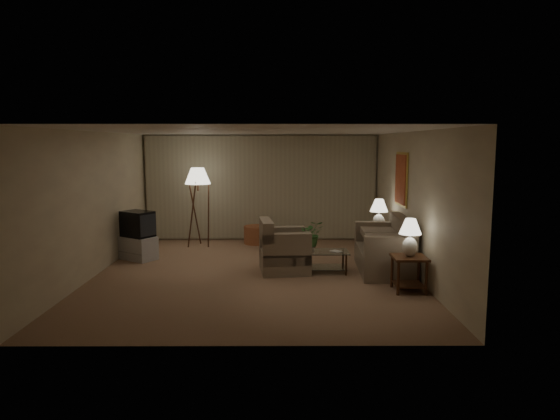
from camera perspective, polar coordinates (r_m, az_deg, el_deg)
The scene contains 16 objects.
ground at distance 9.69m, azimuth -2.90°, elevation -7.19°, with size 7.00×7.00×0.00m, color brown.
room_shell at distance 10.90m, azimuth -2.46°, elevation 3.78°, with size 6.04×7.02×2.72m.
sofa at distance 9.94m, azimuth 11.72°, elevation -4.50°, with size 1.98×1.16×0.83m.
armchair at distance 9.71m, azimuth 0.51°, elevation -4.70°, with size 1.16×1.13×0.81m.
side_table_near at distance 8.70m, azimuth 14.53°, elevation -6.34°, with size 0.56×0.56×0.60m.
side_table_far at distance 11.18m, azimuth 11.15°, elevation -3.29°, with size 0.44×0.37×0.60m.
table_lamp_near at distance 8.58m, azimuth 14.65°, elevation -2.68°, with size 0.37×0.37×0.64m.
table_lamp_far at distance 11.08m, azimuth 11.24°, elevation -0.19°, with size 0.39×0.39×0.68m.
coffee_table at distance 9.70m, azimuth 4.54°, elevation -5.52°, with size 1.11×0.60×0.41m.
tv_cabinet at distance 11.15m, azimuth -15.86°, elevation -4.19°, with size 0.88×0.80×0.50m, color #B4B4B7.
crt_tv at distance 11.06m, azimuth -15.96°, elevation -1.54°, with size 0.78×0.73×0.55m, color black.
floor_lamp at distance 12.15m, azimuth -9.33°, elevation 0.52°, with size 0.62×0.62×1.90m.
ottoman at distance 12.45m, azimuth -2.63°, elevation -2.84°, with size 0.66×0.66×0.44m, color #984B33.
vase at distance 9.64m, azimuth 3.66°, elevation -4.31°, with size 0.14×0.14×0.14m, color white.
flowers at distance 9.58m, azimuth 3.68°, elevation -2.44°, with size 0.45×0.39×0.50m, color #3C7433.
book at distance 9.59m, azimuth 6.09°, elevation -4.79°, with size 0.16×0.21×0.02m, color olive.
Camera 1 is at (0.45, -9.36, 2.47)m, focal length 32.00 mm.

